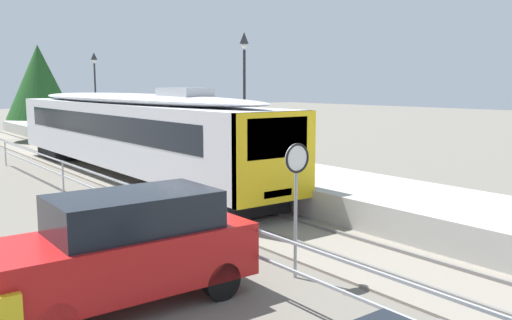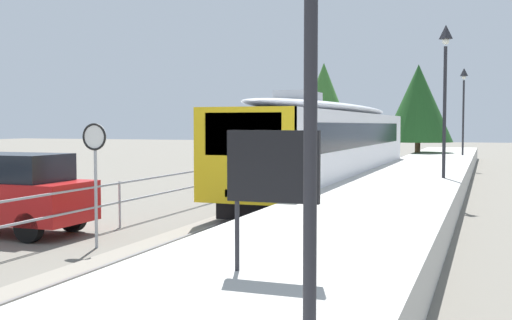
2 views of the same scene
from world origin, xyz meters
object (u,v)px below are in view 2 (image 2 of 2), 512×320
platform_lamp_mid_platform (445,72)px  parked_suv_red (4,192)px  commuter_train (333,140)px  platform_lamp_far_end (464,95)px  speed_limit_sign (95,154)px  platform_notice_board (273,171)px

platform_lamp_mid_platform → parked_suv_red: (-10.08, -10.31, -3.56)m
platform_lamp_mid_platform → parked_suv_red: bearing=-134.4°
commuter_train → parked_suv_red: (-5.55, -12.64, -1.09)m
commuter_train → parked_suv_red: size_ratio=4.45×
commuter_train → platform_lamp_mid_platform: size_ratio=3.84×
commuter_train → platform_lamp_mid_platform: (4.54, -2.33, 2.47)m
platform_lamp_far_end → parked_suv_red: 30.07m
commuter_train → platform_lamp_mid_platform: bearing=-27.1°
commuter_train → speed_limit_sign: (-2.24, -13.47, -0.02)m
speed_limit_sign → platform_notice_board: bearing=-38.3°
platform_lamp_mid_platform → parked_suv_red: platform_lamp_mid_platform is taller
parked_suv_red → platform_notice_board: bearing=-30.7°
platform_notice_board → parked_suv_red: (-9.02, 5.34, -1.13)m
parked_suv_red → commuter_train: bearing=66.3°
commuter_train → platform_lamp_far_end: platform_lamp_far_end is taller
platform_lamp_far_end → speed_limit_sign: platform_lamp_far_end is taller
platform_lamp_far_end → speed_limit_sign: bearing=-103.2°
platform_lamp_far_end → parked_suv_red: size_ratio=1.16×
commuter_train → parked_suv_red: bearing=-113.7°
platform_notice_board → parked_suv_red: 10.54m
speed_limit_sign → platform_lamp_mid_platform: bearing=58.7°
platform_lamp_mid_platform → speed_limit_sign: size_ratio=1.91×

